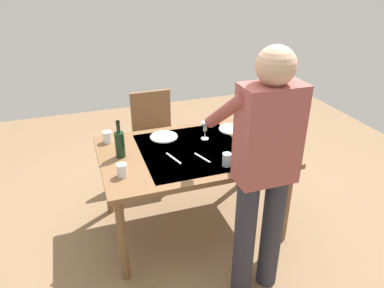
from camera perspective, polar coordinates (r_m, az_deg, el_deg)
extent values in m
plane|color=#846647|center=(3.28, 0.00, -12.33)|extent=(6.00, 6.00, 0.00)
cube|color=brown|center=(2.88, 0.00, -1.24)|extent=(1.43, 0.97, 0.04)
cube|color=#B2B7C1|center=(2.88, 0.00, -0.92)|extent=(0.79, 0.82, 0.00)
cylinder|color=brown|center=(3.62, 7.61, -1.89)|extent=(0.06, 0.06, 0.70)
cylinder|color=brown|center=(3.31, -13.06, -5.34)|extent=(0.06, 0.06, 0.70)
cylinder|color=brown|center=(3.02, 14.47, -9.02)|extent=(0.06, 0.06, 0.70)
cylinder|color=brown|center=(2.65, -10.78, -14.50)|extent=(0.06, 0.06, 0.70)
cube|color=#523019|center=(3.65, -5.58, 0.31)|extent=(0.40, 0.40, 0.04)
cube|color=brown|center=(3.71, -6.41, 4.87)|extent=(0.40, 0.04, 0.45)
cylinder|color=brown|center=(3.94, -3.62, -1.21)|extent=(0.04, 0.04, 0.43)
cylinder|color=brown|center=(3.88, -8.47, -1.97)|extent=(0.04, 0.04, 0.43)
cylinder|color=brown|center=(3.65, -2.19, -3.60)|extent=(0.04, 0.04, 0.43)
cylinder|color=brown|center=(3.59, -7.41, -4.46)|extent=(0.04, 0.04, 0.43)
cylinder|color=#2D2D38|center=(2.50, 8.17, -14.41)|extent=(0.14, 0.14, 0.88)
cylinder|color=#2D2D38|center=(2.58, 12.27, -13.28)|extent=(0.14, 0.14, 0.88)
cube|color=#9E4C47|center=(2.13, 11.86, 1.42)|extent=(0.36, 0.20, 0.60)
sphere|color=tan|center=(2.00, 12.95, 11.79)|extent=(0.22, 0.22, 0.22)
cylinder|color=#9E4C47|center=(2.22, 5.18, 5.04)|extent=(0.08, 0.52, 0.40)
cylinder|color=#9E4C47|center=(2.38, 12.81, 5.93)|extent=(0.08, 0.52, 0.40)
cylinder|color=black|center=(2.78, -11.16, -0.11)|extent=(0.07, 0.07, 0.20)
cylinder|color=black|center=(2.72, -11.42, 2.51)|extent=(0.03, 0.03, 0.08)
cylinder|color=black|center=(2.70, -11.51, 3.43)|extent=(0.03, 0.03, 0.02)
cylinder|color=white|center=(3.05, 2.00, 0.83)|extent=(0.06, 0.06, 0.01)
cylinder|color=white|center=(3.03, 2.01, 1.48)|extent=(0.01, 0.01, 0.07)
cone|color=white|center=(3.00, 2.04, 2.73)|extent=(0.07, 0.07, 0.07)
cylinder|color=beige|center=(3.01, 2.03, 2.34)|extent=(0.03, 0.03, 0.03)
cylinder|color=silver|center=(2.56, -10.84, -4.03)|extent=(0.07, 0.07, 0.09)
cylinder|color=silver|center=(3.05, -13.04, 1.08)|extent=(0.08, 0.08, 0.09)
cylinder|color=silver|center=(2.65, 5.44, -2.44)|extent=(0.07, 0.07, 0.10)
cylinder|color=white|center=(2.91, 9.66, -0.33)|extent=(0.30, 0.30, 0.05)
cylinder|color=#C6562D|center=(2.90, 9.70, 0.07)|extent=(0.22, 0.22, 0.03)
cylinder|color=white|center=(3.08, -4.40, 1.13)|extent=(0.23, 0.23, 0.01)
cylinder|color=white|center=(3.23, 6.25, 2.34)|extent=(0.23, 0.23, 0.01)
cube|color=silver|center=(2.75, -2.91, -2.22)|extent=(0.07, 0.20, 0.00)
cube|color=silver|center=(2.76, 1.60, -2.15)|extent=(0.07, 0.17, 0.00)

